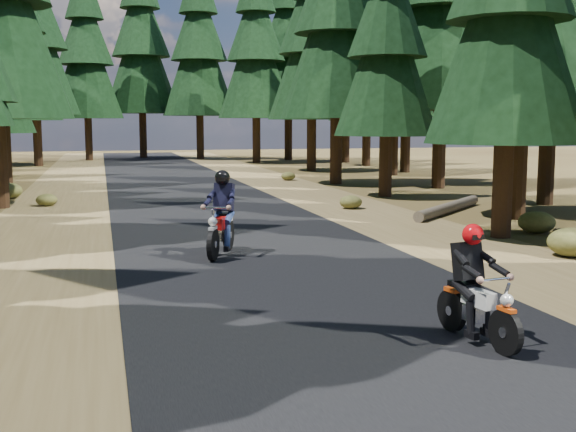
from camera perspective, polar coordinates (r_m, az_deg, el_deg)
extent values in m
plane|color=#413217|center=(11.60, 1.87, -6.33)|extent=(120.00, 120.00, 0.00)
cube|color=black|center=(16.36, -3.08, -2.26)|extent=(6.00, 100.00, 0.01)
cube|color=brown|center=(16.11, -19.35, -2.84)|extent=(3.20, 100.00, 0.01)
cube|color=brown|center=(17.84, 11.57, -1.60)|extent=(3.20, 100.00, 0.01)
cylinder|color=black|center=(17.87, 16.71, 5.53)|extent=(0.48, 0.48, 4.52)
cone|color=black|center=(18.01, 17.05, 14.54)|extent=(3.84, 3.84, 5.65)
cylinder|color=black|center=(21.51, 17.86, 7.52)|extent=(0.53, 0.53, 5.84)
cylinder|color=black|center=(25.59, 19.93, 8.04)|extent=(0.56, 0.56, 6.43)
cylinder|color=black|center=(26.88, 7.75, 6.31)|extent=(0.48, 0.48, 4.51)
cone|color=black|center=(26.97, 7.86, 12.31)|extent=(3.83, 3.83, 5.64)
cone|color=black|center=(27.22, 7.94, 16.57)|extent=(2.93, 2.93, 4.06)
cylinder|color=black|center=(30.81, 11.93, 8.19)|extent=(0.56, 0.56, 6.47)
cone|color=black|center=(31.14, 12.14, 15.65)|extent=(5.50, 5.50, 8.09)
cylinder|color=black|center=(31.79, -21.58, 7.05)|extent=(0.53, 0.53, 5.64)
cylinder|color=black|center=(32.17, 3.84, 7.72)|extent=(0.53, 0.53, 5.83)
cone|color=black|center=(32.40, 3.89, 14.18)|extent=(4.95, 4.95, 7.29)
cylinder|color=black|center=(37.93, 8.35, 6.70)|extent=(0.48, 0.48, 4.61)
cone|color=black|center=(38.00, 8.44, 11.05)|extent=(3.92, 3.92, 5.77)
cone|color=black|center=(38.19, 8.50, 14.16)|extent=(3.00, 3.00, 4.15)
cylinder|color=black|center=(40.88, 1.88, 7.63)|extent=(0.53, 0.53, 5.76)
cone|color=black|center=(41.05, 1.90, 12.67)|extent=(4.90, 4.90, 7.21)
cone|color=black|center=(41.36, 1.91, 16.25)|extent=(3.75, 3.75, 5.19)
cylinder|color=black|center=(45.86, 6.24, 7.51)|extent=(0.53, 0.53, 5.66)
cone|color=black|center=(46.00, 6.30, 11.92)|extent=(4.81, 4.81, 7.07)
cone|color=black|center=(46.27, 6.35, 15.06)|extent=(3.68, 3.68, 5.09)
cylinder|color=black|center=(40.21, 9.30, 7.71)|extent=(0.54, 0.54, 6.00)
cone|color=black|center=(40.40, 9.42, 13.03)|extent=(5.10, 5.10, 7.50)
cylinder|color=black|center=(34.07, 17.89, 7.17)|extent=(0.52, 0.52, 5.60)
cone|color=black|center=(34.25, 18.13, 13.03)|extent=(4.76, 4.76, 7.00)
cylinder|color=black|center=(47.96, -19.26, 7.58)|extent=(0.56, 0.56, 6.40)
cone|color=black|center=(48.16, -19.47, 12.34)|extent=(5.44, 5.44, 8.00)
cone|color=black|center=(48.51, -19.62, 15.72)|extent=(4.16, 4.16, 5.76)
cylinder|color=black|center=(48.88, -2.52, 7.74)|extent=(0.54, 0.54, 6.00)
cone|color=black|center=(49.04, -2.54, 12.12)|extent=(5.10, 5.10, 7.50)
cone|color=black|center=(49.33, -2.56, 15.25)|extent=(3.90, 3.90, 5.40)
cylinder|color=black|center=(52.49, 0.03, 7.95)|extent=(0.56, 0.56, 6.40)
cone|color=black|center=(52.68, 0.03, 12.30)|extent=(5.44, 5.44, 8.00)
cone|color=black|center=(53.00, 0.03, 15.40)|extent=(4.16, 4.16, 5.76)
cylinder|color=black|center=(53.81, -15.52, 7.45)|extent=(0.54, 0.54, 6.00)
cone|color=black|center=(53.96, -15.66, 11.43)|extent=(5.10, 5.10, 7.50)
cone|color=black|center=(54.23, -15.77, 14.28)|extent=(3.90, 3.90, 5.40)
cylinder|color=black|center=(54.29, -6.98, 7.88)|extent=(0.56, 0.56, 6.40)
cone|color=black|center=(54.46, -7.05, 12.09)|extent=(5.44, 5.44, 8.00)
cone|color=black|center=(54.77, -7.10, 15.09)|extent=(4.16, 4.16, 5.76)
cylinder|color=black|center=(56.90, -11.42, 7.96)|extent=(0.57, 0.57, 6.80)
cone|color=black|center=(57.10, -11.54, 12.23)|extent=(5.78, 5.78, 8.50)
cone|color=black|center=(57.45, -11.62, 15.27)|extent=(4.42, 4.42, 6.12)
cylinder|color=black|center=(49.53, 4.60, 7.72)|extent=(0.54, 0.54, 6.00)
cone|color=black|center=(49.69, 4.64, 12.05)|extent=(5.10, 5.10, 7.50)
cone|color=black|center=(49.97, 4.68, 15.13)|extent=(3.90, 3.90, 5.40)
cylinder|color=#4C4233|center=(22.54, 12.57, 0.65)|extent=(3.89, 3.85, 0.32)
ellipsoid|color=#474C1E|center=(25.04, -18.53, 1.21)|extent=(0.68, 0.68, 0.41)
ellipsoid|color=#474C1E|center=(23.11, 4.98, 1.10)|extent=(0.72, 0.72, 0.43)
ellipsoid|color=#474C1E|center=(34.17, 0.02, 3.16)|extent=(0.67, 0.67, 0.40)
ellipsoid|color=#474C1E|center=(27.92, -21.19, 1.87)|extent=(0.95, 0.95, 0.57)
ellipsoid|color=#474C1E|center=(19.03, 19.05, -0.46)|extent=(0.92, 0.92, 0.55)
ellipsoid|color=#474C1E|center=(15.97, 21.54, -1.94)|extent=(1.00, 1.00, 0.60)
cube|color=black|center=(9.27, 14.86, -3.69)|extent=(0.36, 0.25, 0.48)
sphere|color=red|center=(9.20, 14.94, -1.54)|extent=(0.30, 0.30, 0.27)
cube|color=black|center=(14.91, -5.35, 1.39)|extent=(0.46, 0.38, 0.57)
sphere|color=black|center=(14.88, -5.37, 2.99)|extent=(0.42, 0.42, 0.32)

